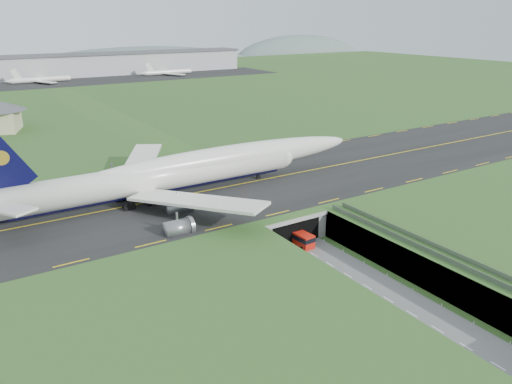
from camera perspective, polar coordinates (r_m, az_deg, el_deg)
ground at (r=99.85m, az=7.34°, el=-7.65°), size 900.00×900.00×0.00m
airfield_deck at (r=98.53m, az=7.41°, el=-6.09°), size 800.00×800.00×6.00m
trench_road at (r=94.87m, az=10.24°, el=-9.28°), size 12.00×75.00×0.20m
taxiway at (r=122.57m, az=-2.34°, el=0.78°), size 800.00×44.00×0.18m
tunnel_portal at (r=110.57m, az=1.92°, el=-2.84°), size 17.00×22.30×6.00m
guideway at (r=93.20m, az=20.35°, el=-7.19°), size 3.00×53.00×7.05m
jumbo_jet at (r=116.23m, az=-8.23°, el=2.35°), size 96.22×61.70×20.41m
shuttle_tram at (r=104.64m, az=4.93°, el=-5.26°), size 3.28×7.39×2.95m
cargo_terminal at (r=373.03m, az=-23.95°, el=12.93°), size 320.00×67.00×15.60m
distant_hills at (r=514.93m, az=-18.94°, el=12.84°), size 700.00×91.00×60.00m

